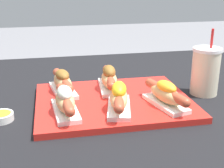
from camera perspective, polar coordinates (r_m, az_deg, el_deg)
serving_tray at (r=0.94m, az=0.24°, el=-3.22°), size 0.45×0.36×0.02m
hot_dog_0 at (r=0.84m, az=-8.58°, el=-3.06°), size 0.07×0.20×0.07m
hot_dog_1 at (r=0.85m, az=1.28°, el=-2.48°), size 0.09×0.20×0.08m
hot_dog_2 at (r=0.89m, az=9.83°, el=-1.85°), size 0.10×0.20×0.07m
hot_dog_3 at (r=0.98m, az=-9.00°, el=0.36°), size 0.09×0.20×0.07m
hot_dog_4 at (r=1.00m, az=-0.52°, el=1.01°), size 0.07×0.20×0.08m
sauce_bowl at (r=0.89m, az=-19.68°, el=-5.62°), size 0.07×0.07×0.02m
drink_cup at (r=1.04m, az=16.70°, el=2.27°), size 0.09×0.09×0.21m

